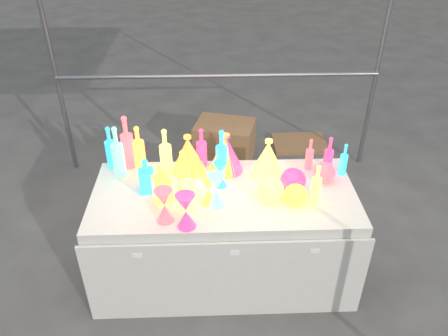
{
  "coord_description": "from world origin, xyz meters",
  "views": [
    {
      "loc": [
        -0.09,
        -2.38,
        2.54
      ],
      "look_at": [
        0.0,
        0.0,
        0.95
      ],
      "focal_mm": 35.0,
      "sensor_mm": 36.0,
      "label": 1
    }
  ],
  "objects_px": {
    "cardboard_box_closed": "(225,142)",
    "globe_0": "(296,195)",
    "hourglass_0": "(164,205)",
    "lampshade_0": "(188,153)",
    "decanter_0": "(161,183)",
    "bottle_0": "(139,147)",
    "display_table": "(224,234)"
  },
  "relations": [
    {
      "from": "cardboard_box_closed",
      "to": "globe_0",
      "type": "distance_m",
      "value": 1.87
    },
    {
      "from": "cardboard_box_closed",
      "to": "hourglass_0",
      "type": "xyz_separation_m",
      "value": [
        -0.44,
        -1.87,
        0.65
      ]
    },
    {
      "from": "hourglass_0",
      "to": "globe_0",
      "type": "relative_size",
      "value": 1.52
    },
    {
      "from": "lampshade_0",
      "to": "hourglass_0",
      "type": "bearing_deg",
      "value": -104.78
    },
    {
      "from": "decanter_0",
      "to": "cardboard_box_closed",
      "type": "bearing_deg",
      "value": 55.0
    },
    {
      "from": "bottle_0",
      "to": "display_table",
      "type": "bearing_deg",
      "value": -30.67
    },
    {
      "from": "display_table",
      "to": "decanter_0",
      "type": "bearing_deg",
      "value": -172.29
    },
    {
      "from": "display_table",
      "to": "lampshade_0",
      "type": "relative_size",
      "value": 6.36
    },
    {
      "from": "hourglass_0",
      "to": "cardboard_box_closed",
      "type": "bearing_deg",
      "value": 76.75
    },
    {
      "from": "globe_0",
      "to": "lampshade_0",
      "type": "bearing_deg",
      "value": 150.03
    },
    {
      "from": "decanter_0",
      "to": "globe_0",
      "type": "height_order",
      "value": "decanter_0"
    },
    {
      "from": "bottle_0",
      "to": "globe_0",
      "type": "relative_size",
      "value": 2.2
    },
    {
      "from": "bottle_0",
      "to": "lampshade_0",
      "type": "relative_size",
      "value": 1.15
    },
    {
      "from": "globe_0",
      "to": "cardboard_box_closed",
      "type": "bearing_deg",
      "value": 102.96
    },
    {
      "from": "display_table",
      "to": "bottle_0",
      "type": "relative_size",
      "value": 5.53
    },
    {
      "from": "cardboard_box_closed",
      "to": "hourglass_0",
      "type": "distance_m",
      "value": 2.03
    },
    {
      "from": "cardboard_box_closed",
      "to": "lampshade_0",
      "type": "xyz_separation_m",
      "value": [
        -0.31,
        -1.32,
        0.68
      ]
    },
    {
      "from": "hourglass_0",
      "to": "lampshade_0",
      "type": "distance_m",
      "value": 0.57
    },
    {
      "from": "decanter_0",
      "to": "hourglass_0",
      "type": "relative_size",
      "value": 1.16
    },
    {
      "from": "display_table",
      "to": "globe_0",
      "type": "bearing_deg",
      "value": -14.47
    },
    {
      "from": "bottle_0",
      "to": "hourglass_0",
      "type": "bearing_deg",
      "value": -69.7
    },
    {
      "from": "display_table",
      "to": "decanter_0",
      "type": "relative_size",
      "value": 6.91
    },
    {
      "from": "decanter_0",
      "to": "display_table",
      "type": "bearing_deg",
      "value": -11.38
    },
    {
      "from": "decanter_0",
      "to": "lampshade_0",
      "type": "distance_m",
      "value": 0.38
    },
    {
      "from": "hourglass_0",
      "to": "globe_0",
      "type": "bearing_deg",
      "value": 9.73
    },
    {
      "from": "display_table",
      "to": "bottle_0",
      "type": "distance_m",
      "value": 0.89
    },
    {
      "from": "cardboard_box_closed",
      "to": "bottle_0",
      "type": "xyz_separation_m",
      "value": [
        -0.67,
        -1.25,
        0.7
      ]
    },
    {
      "from": "display_table",
      "to": "bottle_0",
      "type": "xyz_separation_m",
      "value": [
        -0.61,
        0.36,
        0.54
      ]
    },
    {
      "from": "display_table",
      "to": "cardboard_box_closed",
      "type": "height_order",
      "value": "display_table"
    },
    {
      "from": "cardboard_box_closed",
      "to": "bottle_0",
      "type": "height_order",
      "value": "bottle_0"
    },
    {
      "from": "hourglass_0",
      "to": "lampshade_0",
      "type": "height_order",
      "value": "lampshade_0"
    },
    {
      "from": "cardboard_box_closed",
      "to": "bottle_0",
      "type": "distance_m",
      "value": 1.58
    }
  ]
}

